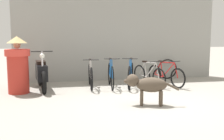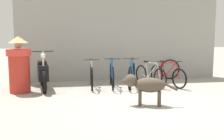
{
  "view_description": "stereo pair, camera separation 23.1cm",
  "coord_description": "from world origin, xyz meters",
  "px_view_note": "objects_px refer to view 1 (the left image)",
  "views": [
    {
      "loc": [
        -2.14,
        -5.66,
        1.53
      ],
      "look_at": [
        -0.72,
        1.12,
        0.65
      ],
      "focal_mm": 42.0,
      "sensor_mm": 36.0,
      "label": 1
    },
    {
      "loc": [
        -1.91,
        -5.7,
        1.53
      ],
      "look_at": [
        -0.72,
        1.12,
        0.65
      ],
      "focal_mm": 42.0,
      "sensor_mm": 36.0,
      "label": 2
    }
  ],
  "objects_px": {
    "bicycle_3": "(149,75)",
    "motorcycle": "(41,74)",
    "bicycle_0": "(90,76)",
    "stray_dog": "(147,85)",
    "person_in_robes": "(18,65)",
    "bicycle_2": "(131,75)",
    "bicycle_1": "(111,75)",
    "bicycle_4": "(166,75)",
    "spare_tire_left": "(167,69)"
  },
  "relations": [
    {
      "from": "bicycle_4",
      "to": "stray_dog",
      "type": "distance_m",
      "value": 2.53
    },
    {
      "from": "bicycle_0",
      "to": "person_in_robes",
      "type": "relative_size",
      "value": 1.09
    },
    {
      "from": "bicycle_1",
      "to": "spare_tire_left",
      "type": "relative_size",
      "value": 2.3
    },
    {
      "from": "bicycle_3",
      "to": "spare_tire_left",
      "type": "relative_size",
      "value": 2.15
    },
    {
      "from": "bicycle_2",
      "to": "bicycle_4",
      "type": "height_order",
      "value": "bicycle_2"
    },
    {
      "from": "person_in_robes",
      "to": "stray_dog",
      "type": "bearing_deg",
      "value": 102.27
    },
    {
      "from": "stray_dog",
      "to": "person_in_robes",
      "type": "xyz_separation_m",
      "value": [
        -3.0,
        1.93,
        0.31
      ]
    },
    {
      "from": "bicycle_4",
      "to": "person_in_robes",
      "type": "xyz_separation_m",
      "value": [
        -4.37,
        -0.21,
        0.44
      ]
    },
    {
      "from": "bicycle_0",
      "to": "bicycle_3",
      "type": "bearing_deg",
      "value": 92.0
    },
    {
      "from": "bicycle_1",
      "to": "motorcycle",
      "type": "distance_m",
      "value": 2.03
    },
    {
      "from": "bicycle_4",
      "to": "motorcycle",
      "type": "xyz_separation_m",
      "value": [
        -3.78,
        0.11,
        0.14
      ]
    },
    {
      "from": "bicycle_1",
      "to": "bicycle_3",
      "type": "distance_m",
      "value": 1.23
    },
    {
      "from": "bicycle_1",
      "to": "motorcycle",
      "type": "relative_size",
      "value": 0.9
    },
    {
      "from": "motorcycle",
      "to": "stray_dog",
      "type": "relative_size",
      "value": 1.54
    },
    {
      "from": "motorcycle",
      "to": "spare_tire_left",
      "type": "distance_m",
      "value": 4.53
    },
    {
      "from": "bicycle_3",
      "to": "bicycle_1",
      "type": "bearing_deg",
      "value": -104.91
    },
    {
      "from": "bicycle_3",
      "to": "person_in_robes",
      "type": "height_order",
      "value": "person_in_robes"
    },
    {
      "from": "motorcycle",
      "to": "bicycle_3",
      "type": "bearing_deg",
      "value": 81.8
    },
    {
      "from": "bicycle_1",
      "to": "stray_dog",
      "type": "relative_size",
      "value": 1.38
    },
    {
      "from": "spare_tire_left",
      "to": "person_in_robes",
      "type": "bearing_deg",
      "value": -163.68
    },
    {
      "from": "bicycle_2",
      "to": "person_in_robes",
      "type": "distance_m",
      "value": 3.27
    },
    {
      "from": "bicycle_2",
      "to": "spare_tire_left",
      "type": "bearing_deg",
      "value": 144.88
    },
    {
      "from": "bicycle_4",
      "to": "bicycle_3",
      "type": "bearing_deg",
      "value": -120.97
    },
    {
      "from": "bicycle_1",
      "to": "bicycle_4",
      "type": "bearing_deg",
      "value": 94.48
    },
    {
      "from": "bicycle_0",
      "to": "bicycle_1",
      "type": "xyz_separation_m",
      "value": [
        0.6,
        -0.12,
        0.02
      ]
    },
    {
      "from": "bicycle_3",
      "to": "stray_dog",
      "type": "distance_m",
      "value": 2.4
    },
    {
      "from": "bicycle_0",
      "to": "stray_dog",
      "type": "distance_m",
      "value": 2.51
    },
    {
      "from": "bicycle_3",
      "to": "person_in_robes",
      "type": "distance_m",
      "value": 3.88
    },
    {
      "from": "bicycle_0",
      "to": "stray_dog",
      "type": "xyz_separation_m",
      "value": [
        0.99,
        -2.31,
        0.11
      ]
    },
    {
      "from": "bicycle_1",
      "to": "bicycle_3",
      "type": "relative_size",
      "value": 1.07
    },
    {
      "from": "person_in_robes",
      "to": "bicycle_2",
      "type": "bearing_deg",
      "value": 139.05
    },
    {
      "from": "bicycle_0",
      "to": "spare_tire_left",
      "type": "relative_size",
      "value": 2.34
    },
    {
      "from": "bicycle_3",
      "to": "stray_dog",
      "type": "bearing_deg",
      "value": -37.97
    },
    {
      "from": "bicycle_3",
      "to": "spare_tire_left",
      "type": "xyz_separation_m",
      "value": [
        1.13,
        1.14,
        0.03
      ]
    },
    {
      "from": "bicycle_3",
      "to": "motorcycle",
      "type": "bearing_deg",
      "value": -107.43
    },
    {
      "from": "bicycle_1",
      "to": "stray_dog",
      "type": "distance_m",
      "value": 2.22
    },
    {
      "from": "bicycle_3",
      "to": "stray_dog",
      "type": "relative_size",
      "value": 1.29
    },
    {
      "from": "bicycle_4",
      "to": "spare_tire_left",
      "type": "height_order",
      "value": "bicycle_4"
    },
    {
      "from": "bicycle_0",
      "to": "bicycle_2",
      "type": "xyz_separation_m",
      "value": [
        1.21,
        -0.15,
        0.01
      ]
    },
    {
      "from": "bicycle_0",
      "to": "spare_tire_left",
      "type": "distance_m",
      "value": 3.14
    },
    {
      "from": "person_in_robes",
      "to": "spare_tire_left",
      "type": "bearing_deg",
      "value": 151.26
    },
    {
      "from": "bicycle_0",
      "to": "stray_dog",
      "type": "height_order",
      "value": "bicycle_0"
    },
    {
      "from": "bicycle_1",
      "to": "stray_dog",
      "type": "bearing_deg",
      "value": 16.25
    },
    {
      "from": "bicycle_2",
      "to": "stray_dog",
      "type": "relative_size",
      "value": 1.35
    },
    {
      "from": "bicycle_1",
      "to": "motorcycle",
      "type": "bearing_deg",
      "value": -85.22
    },
    {
      "from": "bicycle_3",
      "to": "motorcycle",
      "type": "xyz_separation_m",
      "value": [
        -3.26,
        0.0,
        0.14
      ]
    },
    {
      "from": "bicycle_1",
      "to": "spare_tire_left",
      "type": "height_order",
      "value": "bicycle_1"
    },
    {
      "from": "bicycle_1",
      "to": "person_in_robes",
      "type": "xyz_separation_m",
      "value": [
        -2.62,
        -0.26,
        0.4
      ]
    },
    {
      "from": "motorcycle",
      "to": "person_in_robes",
      "type": "bearing_deg",
      "value": -69.63
    },
    {
      "from": "bicycle_3",
      "to": "person_in_robes",
      "type": "bearing_deg",
      "value": -102.66
    }
  ]
}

